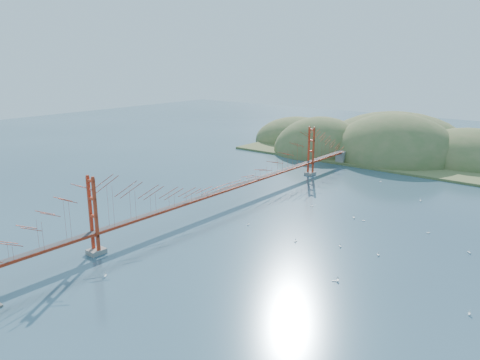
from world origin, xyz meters
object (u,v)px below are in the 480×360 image
Objects in this scene: bridge at (230,169)px; sailboat_2 at (340,246)px; sailboat_0 at (248,224)px; sailboat_1 at (378,254)px.

sailboat_2 is (26.35, -5.45, -6.87)m from bridge.
sailboat_2 is at bearing 4.70° from sailboat_0.
sailboat_0 is (9.75, -6.81, -6.87)m from bridge.
bridge is 156.08× the size of sailboat_2.
sailboat_0 is 0.88× the size of sailboat_1.
sailboat_2 is (16.60, 1.36, 0.00)m from sailboat_0.
sailboat_2 is 5.75m from sailboat_1.
sailboat_1 is at bearing -8.57° from bridge.
sailboat_0 is 16.66m from sailboat_2.
bridge is at bearing 145.06° from sailboat_0.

